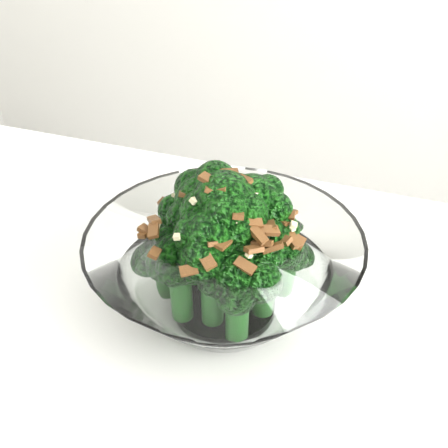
% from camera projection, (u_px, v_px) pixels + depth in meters
% --- Properties ---
extents(table, '(1.22, 0.83, 0.75)m').
position_uv_depth(table, '(141.00, 442.00, 0.45)').
color(table, white).
rests_on(table, ground).
extents(broccoli_dish, '(0.25, 0.25, 0.15)m').
position_uv_depth(broccoli_dish, '(224.00, 262.00, 0.45)').
color(broccoli_dish, white).
rests_on(broccoli_dish, table).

